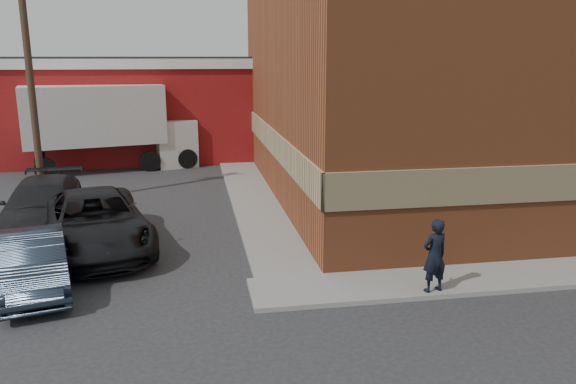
{
  "coord_description": "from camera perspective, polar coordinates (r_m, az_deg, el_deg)",
  "views": [
    {
      "loc": [
        -1.75,
        -13.35,
        5.63
      ],
      "look_at": [
        0.93,
        2.04,
        1.84
      ],
      "focal_mm": 35.0,
      "sensor_mm": 36.0,
      "label": 1
    }
  ],
  "objects": [
    {
      "name": "ground",
      "position": [
        14.59,
        -2.24,
        -9.07
      ],
      "size": [
        90.0,
        90.0,
        0.0
      ],
      "primitive_type": "plane",
      "color": "#28282B",
      "rests_on": "ground"
    },
    {
      "name": "suv_b",
      "position": [
        20.16,
        -23.64,
        -1.3
      ],
      "size": [
        2.68,
        5.85,
        1.66
      ],
      "primitive_type": "imported",
      "rotation": [
        0.0,
        0.0,
        0.06
      ],
      "color": "black",
      "rests_on": "ground"
    },
    {
      "name": "brick_building",
      "position": [
        24.6,
        15.04,
        10.98
      ],
      "size": [
        14.25,
        18.25,
        9.36
      ],
      "color": "#9A4B27",
      "rests_on": "ground"
    },
    {
      "name": "sedan",
      "position": [
        15.22,
        -24.39,
        -6.55
      ],
      "size": [
        2.49,
        4.46,
        1.39
      ],
      "primitive_type": "imported",
      "rotation": [
        0.0,
        0.0,
        0.25
      ],
      "color": "#283342",
      "rests_on": "ground"
    },
    {
      "name": "sidewalk_south",
      "position": [
        16.48,
        25.29,
        -7.49
      ],
      "size": [
        16.0,
        1.8,
        0.12
      ],
      "primitive_type": "cube",
      "color": "gray",
      "rests_on": "ground"
    },
    {
      "name": "box_truck",
      "position": [
        29.6,
        -17.46,
        6.86
      ],
      "size": [
        8.96,
        4.46,
        4.25
      ],
      "rotation": [
        0.0,
        0.0,
        0.23
      ],
      "color": "silver",
      "rests_on": "ground"
    },
    {
      "name": "suv_a",
      "position": [
        17.58,
        -18.97,
        -2.89
      ],
      "size": [
        4.3,
        6.67,
        1.71
      ],
      "primitive_type": "imported",
      "rotation": [
        0.0,
        0.0,
        0.25
      ],
      "color": "black",
      "rests_on": "ground"
    },
    {
      "name": "sidewalk_west",
      "position": [
        23.15,
        -3.75,
        -0.31
      ],
      "size": [
        1.8,
        18.0,
        0.12
      ],
      "primitive_type": "cube",
      "color": "gray",
      "rests_on": "ground"
    },
    {
      "name": "man",
      "position": [
        13.85,
        14.67,
        -6.27
      ],
      "size": [
        0.74,
        0.57,
        1.8
      ],
      "primitive_type": "imported",
      "rotation": [
        0.0,
        0.0,
        3.37
      ],
      "color": "black",
      "rests_on": "sidewalk_south"
    },
    {
      "name": "warehouse",
      "position": [
        33.74,
        -17.25,
        8.25
      ],
      "size": [
        16.3,
        8.3,
        5.6
      ],
      "color": "maroon",
      "rests_on": "ground"
    },
    {
      "name": "utility_pole",
      "position": [
        23.09,
        -24.7,
        10.23
      ],
      "size": [
        2.0,
        0.26,
        9.0
      ],
      "color": "#493424",
      "rests_on": "ground"
    }
  ]
}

